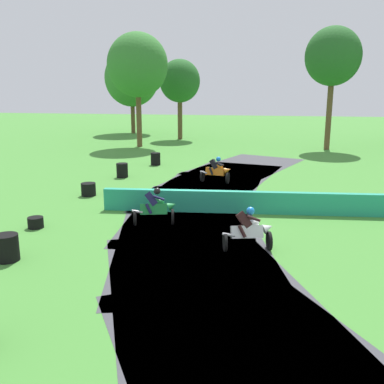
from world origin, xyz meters
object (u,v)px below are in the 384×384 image
(motorcycle_chase_green, at_px, (156,207))
(tire_stack_extra_a, at_px, (7,248))
(motorcycle_lead_orange, at_px, (217,170))
(tire_stack_mid_b, at_px, (88,189))
(tire_stack_near, at_px, (156,159))
(tire_stack_mid_a, at_px, (122,170))
(motorcycle_trailing_white, at_px, (249,230))
(tire_stack_far, at_px, (36,223))

(motorcycle_chase_green, xyz_separation_m, tire_stack_extra_a, (-3.47, -4.18, -0.25))
(motorcycle_lead_orange, xyz_separation_m, motorcycle_chase_green, (-1.44, -7.60, -0.01))
(motorcycle_lead_orange, relative_size, motorcycle_chase_green, 1.02)
(tire_stack_mid_b, bearing_deg, tire_stack_near, 82.51)
(motorcycle_lead_orange, bearing_deg, tire_stack_near, 134.15)
(motorcycle_lead_orange, bearing_deg, tire_stack_mid_a, 174.85)
(motorcycle_lead_orange, height_order, tire_stack_mid_a, motorcycle_lead_orange)
(motorcycle_trailing_white, distance_m, tire_stack_mid_a, 12.59)
(motorcycle_trailing_white, distance_m, tire_stack_far, 7.80)
(tire_stack_mid_a, bearing_deg, tire_stack_near, 77.86)
(motorcycle_trailing_white, height_order, tire_stack_near, motorcycle_trailing_white)
(motorcycle_trailing_white, distance_m, tire_stack_extra_a, 7.34)
(tire_stack_near, distance_m, tire_stack_mid_a, 4.25)
(tire_stack_mid_b, bearing_deg, tire_stack_extra_a, -84.86)
(motorcycle_trailing_white, height_order, tire_stack_mid_b, motorcycle_trailing_white)
(motorcycle_chase_green, distance_m, tire_stack_extra_a, 5.44)
(tire_stack_far, bearing_deg, motorcycle_lead_orange, 57.26)
(motorcycle_lead_orange, bearing_deg, motorcycle_trailing_white, -77.69)
(tire_stack_mid_b, bearing_deg, motorcycle_lead_orange, 34.52)
(motorcycle_chase_green, relative_size, tire_stack_near, 2.10)
(motorcycle_trailing_white, height_order, tire_stack_far, motorcycle_trailing_white)
(motorcycle_chase_green, height_order, tire_stack_mid_b, motorcycle_chase_green)
(motorcycle_lead_orange, relative_size, tire_stack_near, 2.14)
(tire_stack_mid_a, height_order, tire_stack_extra_a, same)
(motorcycle_lead_orange, relative_size, tire_stack_far, 3.04)
(motorcycle_chase_green, bearing_deg, motorcycle_lead_orange, 79.29)
(motorcycle_chase_green, distance_m, tire_stack_near, 12.62)
(motorcycle_chase_green, distance_m, tire_stack_far, 4.39)
(tire_stack_mid_b, bearing_deg, motorcycle_chase_green, -41.74)
(motorcycle_lead_orange, distance_m, motorcycle_trailing_white, 9.85)
(tire_stack_near, xyz_separation_m, tire_stack_extra_a, (-0.41, -16.42, 0.00))
(tire_stack_near, bearing_deg, motorcycle_chase_green, -75.94)
(motorcycle_lead_orange, bearing_deg, tire_stack_mid_b, -145.48)
(motorcycle_lead_orange, relative_size, tire_stack_extra_a, 2.14)
(motorcycle_lead_orange, xyz_separation_m, tire_stack_mid_b, (-5.62, -3.87, -0.36))
(tire_stack_mid_a, relative_size, tire_stack_far, 1.42)
(motorcycle_trailing_white, relative_size, tire_stack_near, 2.09)
(tire_stack_near, bearing_deg, motorcycle_trailing_white, -65.16)
(tire_stack_mid_a, height_order, tire_stack_mid_b, tire_stack_mid_a)
(motorcycle_trailing_white, distance_m, tire_stack_mid_b, 9.64)
(motorcycle_chase_green, height_order, tire_stack_extra_a, motorcycle_chase_green)
(motorcycle_chase_green, relative_size, motorcycle_trailing_white, 1.00)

